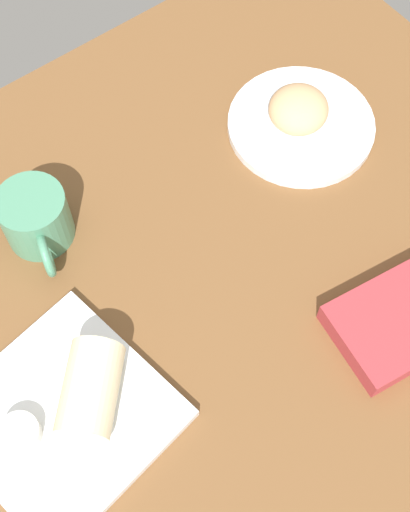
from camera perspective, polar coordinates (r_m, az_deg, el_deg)
name	(u,v)px	position (r cm, az deg, el deg)	size (l,w,h in cm)	color
dining_table	(208,269)	(99.82, 0.25, -1.09)	(110.00, 90.00, 4.00)	brown
round_plate	(301,125)	(111.19, 7.74, 10.41)	(22.55, 22.55, 1.40)	white
scone_pastry	(299,109)	(108.69, 7.56, 11.65)	(9.26, 8.98, 5.35)	tan
square_plate	(64,416)	(91.10, -11.33, -12.56)	(23.68, 23.68, 1.60)	white
sauce_cup	(20,433)	(89.61, -14.72, -13.66)	(5.06, 5.06, 2.22)	silver
breakfast_wrap	(90,390)	(87.07, -9.24, -10.62)	(6.72, 6.72, 11.38)	beige
book_stack	(405,318)	(96.29, 15.84, -4.87)	(20.56, 15.23, 3.43)	#A53338
coffee_mug	(36,219)	(99.14, -13.47, 2.93)	(9.50, 13.81, 8.52)	#4C8C6B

